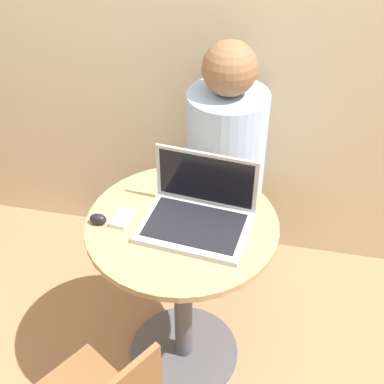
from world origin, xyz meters
name	(u,v)px	position (x,y,z in m)	size (l,w,h in m)	color
ground_plane	(184,352)	(0.00, 0.00, 0.00)	(12.00, 12.00, 0.00)	#9E704C
round_table	(183,272)	(0.00, 0.00, 0.51)	(0.67, 0.67, 0.76)	#4C4C51
laptop	(198,212)	(0.05, 0.01, 0.80)	(0.39, 0.30, 0.23)	#B7B7BC
cell_phone	(122,218)	(-0.21, -0.03, 0.77)	(0.07, 0.10, 0.02)	silver
computer_mouse	(98,219)	(-0.28, -0.06, 0.78)	(0.06, 0.04, 0.04)	black
person_seated	(224,178)	(0.06, 0.62, 0.50)	(0.39, 0.55, 1.19)	brown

